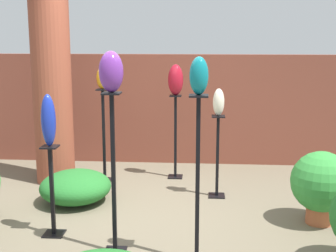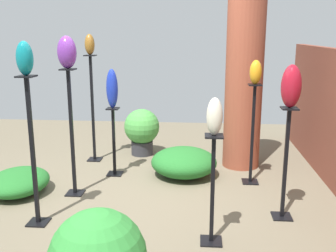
% 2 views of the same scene
% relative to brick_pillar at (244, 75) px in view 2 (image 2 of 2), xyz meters
% --- Properties ---
extents(ground_plane, '(8.00, 8.00, 0.00)m').
position_rel_brick_pillar_xyz_m(ground_plane, '(1.32, -1.32, -1.31)').
color(ground_plane, '#6B604C').
extents(brick_pillar, '(0.52, 0.52, 2.61)m').
position_rel_brick_pillar_xyz_m(brick_pillar, '(0.00, 0.00, 0.00)').
color(brick_pillar, brown).
rests_on(brick_pillar, ground).
extents(pedestal_teal, '(0.20, 0.20, 1.50)m').
position_rel_brick_pillar_xyz_m(pedestal_teal, '(1.97, -2.21, -0.61)').
color(pedestal_teal, black).
rests_on(pedestal_teal, ground).
extents(pedestal_bronze, '(0.20, 0.20, 1.57)m').
position_rel_brick_pillar_xyz_m(pedestal_bronze, '(-0.06, -2.17, -0.58)').
color(pedestal_bronze, black).
rests_on(pedestal_bronze, ground).
extents(pedestal_cobalt, '(0.20, 0.20, 0.92)m').
position_rel_brick_pillar_xyz_m(pedestal_cobalt, '(0.52, -1.74, -0.89)').
color(pedestal_cobalt, black).
rests_on(pedestal_cobalt, ground).
extents(pedestal_violet, '(0.20, 0.20, 1.49)m').
position_rel_brick_pillar_xyz_m(pedestal_violet, '(1.21, -2.07, -0.61)').
color(pedestal_violet, black).
rests_on(pedestal_violet, ground).
extents(pedestal_ivory, '(0.20, 0.20, 1.02)m').
position_rel_brick_pillar_xyz_m(pedestal_ivory, '(2.19, -0.47, -0.84)').
color(pedestal_ivory, black).
rests_on(pedestal_ivory, ground).
extents(pedestal_ruby, '(0.20, 0.20, 1.17)m').
position_rel_brick_pillar_xyz_m(pedestal_ruby, '(1.63, 0.28, -0.77)').
color(pedestal_ruby, black).
rests_on(pedestal_ruby, ground).
extents(pedestal_amber, '(0.20, 0.20, 1.27)m').
position_rel_brick_pillar_xyz_m(pedestal_amber, '(0.67, 0.06, -0.72)').
color(pedestal_amber, black).
rests_on(pedestal_amber, ground).
extents(art_vase_teal, '(0.16, 0.16, 0.32)m').
position_rel_brick_pillar_xyz_m(art_vase_teal, '(1.97, -2.21, 0.35)').
color(art_vase_teal, '#0F727A').
rests_on(art_vase_teal, pedestal_teal).
extents(art_vase_bronze, '(0.15, 0.14, 0.29)m').
position_rel_brick_pillar_xyz_m(art_vase_bronze, '(-0.06, -2.17, 0.41)').
color(art_vase_bronze, brown).
rests_on(art_vase_bronze, pedestal_bronze).
extents(art_vase_cobalt, '(0.14, 0.15, 0.51)m').
position_rel_brick_pillar_xyz_m(art_vase_cobalt, '(0.52, -1.74, -0.13)').
color(art_vase_cobalt, '#192D9E').
rests_on(art_vase_cobalt, pedestal_cobalt).
extents(art_vase_violet, '(0.21, 0.21, 0.36)m').
position_rel_brick_pillar_xyz_m(art_vase_violet, '(1.21, -2.07, 0.37)').
color(art_vase_violet, '#6B2D8C').
rests_on(art_vase_violet, pedestal_violet).
extents(art_vase_ivory, '(0.14, 0.14, 0.33)m').
position_rel_brick_pillar_xyz_m(art_vase_ivory, '(2.19, -0.47, -0.12)').
color(art_vase_ivory, beige).
rests_on(art_vase_ivory, pedestal_ivory).
extents(art_vase_ruby, '(0.21, 0.19, 0.42)m').
position_rel_brick_pillar_xyz_m(art_vase_ruby, '(1.63, 0.28, 0.07)').
color(art_vase_ruby, maroon).
rests_on(art_vase_ruby, pedestal_ruby).
extents(art_vase_amber, '(0.16, 0.15, 0.29)m').
position_rel_brick_pillar_xyz_m(art_vase_amber, '(0.67, 0.06, 0.11)').
color(art_vase_amber, orange).
rests_on(art_vase_amber, pedestal_amber).
extents(potted_plant_front_right, '(0.55, 0.55, 0.72)m').
position_rel_brick_pillar_xyz_m(potted_plant_front_right, '(-0.40, -1.50, -0.90)').
color(potted_plant_front_right, '#2D2D33').
rests_on(potted_plant_front_right, ground).
extents(foliage_bed_east, '(0.83, 0.71, 0.28)m').
position_rel_brick_pillar_xyz_m(foliage_bed_east, '(1.24, -2.75, -1.16)').
color(foliage_bed_east, '#236B28').
rests_on(foliage_bed_east, ground).
extents(foliage_bed_west, '(0.85, 0.88, 0.38)m').
position_rel_brick_pillar_xyz_m(foliage_bed_west, '(0.49, -0.80, -1.12)').
color(foliage_bed_west, '#236B28').
rests_on(foliage_bed_west, ground).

